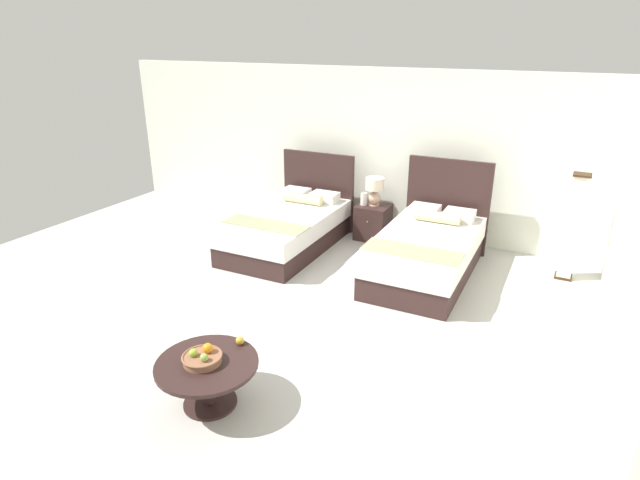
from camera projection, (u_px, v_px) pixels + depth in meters
ground_plane at (300, 308)px, 6.13m from camera, size 10.04×9.51×0.02m
wall_back at (391, 153)px, 8.10m from camera, size 10.04×0.12×2.54m
wall_side_right at (635, 243)px, 4.63m from camera, size 0.12×5.11×2.54m
bed_near_window at (288, 227)px, 7.75m from camera, size 1.24×2.18×1.25m
bed_near_corner at (427, 251)px, 6.85m from camera, size 1.20×2.15×1.36m
nightstand at (373, 222)px, 8.09m from camera, size 0.49×0.47×0.54m
table_lamp at (375, 189)px, 7.91m from camera, size 0.28×0.28×0.43m
vase at (364, 199)px, 7.98m from camera, size 0.11×0.11×0.20m
coffee_table at (208, 372)px, 4.41m from camera, size 0.87×0.87×0.43m
fruit_bowl at (202, 357)px, 4.36m from camera, size 0.34×0.34×0.14m
loose_apple at (240, 341)px, 4.62m from camera, size 0.08×0.08×0.08m
floor_lamp_corner at (572, 228)px, 6.62m from camera, size 0.21×0.21×1.40m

